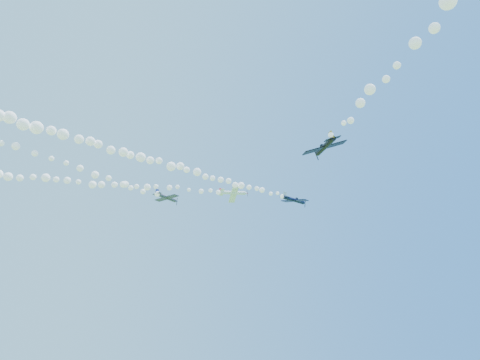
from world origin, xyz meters
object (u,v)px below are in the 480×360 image
plane_navy (294,200)px  plane_grey (167,197)px  plane_white (234,193)px  plane_black (325,147)px

plane_navy → plane_grey: size_ratio=1.23×
plane_white → plane_black: plane_white is taller
plane_navy → plane_white: bearing=128.0°
plane_white → plane_black: 51.26m
plane_navy → plane_black: size_ratio=1.26×
plane_navy → plane_grey: (-32.14, 4.06, -3.72)m
plane_navy → plane_black: 44.45m
plane_grey → plane_white: bearing=-3.2°
plane_white → plane_grey: bearing=-145.2°
plane_grey → plane_black: size_ratio=1.03×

